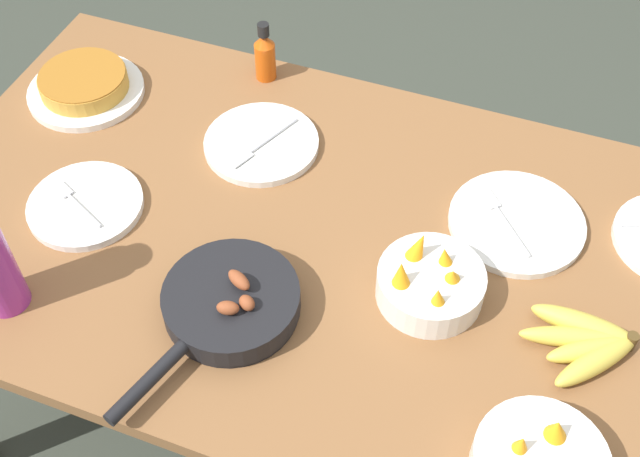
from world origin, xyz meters
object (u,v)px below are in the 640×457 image
frittata_plate_center (85,85)px  empty_plate_near_front (516,222)px  skillet (229,304)px  fruit_bowl_mango (430,283)px  hot_sauce_bottle (265,55)px  banana_bunch (587,342)px  empty_plate_far_right (261,143)px  empty_plate_mid_edge (85,205)px

frittata_plate_center → empty_plate_near_front: 0.96m
skillet → frittata_plate_center: skillet is taller
skillet → frittata_plate_center: 0.68m
frittata_plate_center → fruit_bowl_mango: bearing=-16.9°
frittata_plate_center → hot_sauce_bottle: 0.40m
fruit_bowl_mango → hot_sauce_bottle: bearing=138.0°
fruit_bowl_mango → frittata_plate_center: bearing=163.1°
banana_bunch → frittata_plate_center: (-1.12, 0.27, 0.00)m
skillet → fruit_bowl_mango: fruit_bowl_mango is taller
empty_plate_near_front → fruit_bowl_mango: bearing=-117.9°
banana_bunch → skillet: bearing=-166.3°
empty_plate_far_right → hot_sauce_bottle: size_ratio=1.69×
empty_plate_near_front → frittata_plate_center: bearing=177.3°
empty_plate_far_right → fruit_bowl_mango: bearing=-29.7°
frittata_plate_center → empty_plate_near_front: bearing=-2.7°
frittata_plate_center → empty_plate_mid_edge: (0.17, -0.29, -0.02)m
banana_bunch → frittata_plate_center: size_ratio=0.81×
skillet → empty_plate_near_front: bearing=147.5°
hot_sauce_bottle → empty_plate_far_right: bearing=-69.5°
empty_plate_mid_edge → hot_sauce_bottle: hot_sauce_bottle is taller
banana_bunch → empty_plate_near_front: (-0.16, 0.23, -0.01)m
empty_plate_near_front → empty_plate_mid_edge: size_ratio=1.16×
banana_bunch → empty_plate_mid_edge: bearing=-178.8°
skillet → fruit_bowl_mango: 0.35m
fruit_bowl_mango → hot_sauce_bottle: hot_sauce_bottle is taller
frittata_plate_center → fruit_bowl_mango: size_ratio=1.34×
skillet → empty_plate_near_front: skillet is taller
empty_plate_far_right → fruit_bowl_mango: (0.42, -0.24, 0.03)m
empty_plate_far_right → empty_plate_mid_edge: (-0.25, -0.27, -0.00)m
empty_plate_mid_edge → frittata_plate_center: bearing=120.8°
skillet → banana_bunch: bearing=120.0°
empty_plate_mid_edge → empty_plate_far_right: bearing=47.6°
banana_bunch → hot_sauce_bottle: 0.90m
empty_plate_far_right → hot_sauce_bottle: (-0.08, 0.21, 0.05)m
hot_sauce_bottle → banana_bunch: bearing=-30.9°
empty_plate_mid_edge → hot_sauce_bottle: 0.51m
empty_plate_near_front → skillet: bearing=-138.8°
skillet → hot_sauce_bottle: size_ratio=2.82×
skillet → empty_plate_near_front: (0.42, 0.37, -0.02)m
banana_bunch → empty_plate_near_front: banana_bunch is taller
empty_plate_near_front → hot_sauce_bottle: bearing=158.9°
frittata_plate_center → hot_sauce_bottle: hot_sauce_bottle is taller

